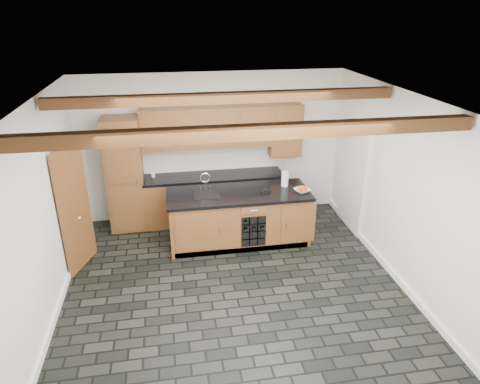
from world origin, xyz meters
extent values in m
plane|color=black|center=(0.00, 0.00, 0.00)|extent=(5.00, 5.00, 0.00)
plane|color=white|center=(0.00, 2.50, 1.40)|extent=(5.00, 0.00, 5.00)
plane|color=white|center=(-2.50, 0.00, 1.40)|extent=(0.00, 5.00, 5.00)
plane|color=white|center=(2.50, 0.00, 1.40)|extent=(0.00, 5.00, 5.00)
plane|color=white|center=(0.00, 0.00, 2.80)|extent=(5.00, 5.00, 0.00)
cube|color=#4F3214|center=(0.00, -1.20, 2.70)|extent=(4.90, 0.15, 0.15)
cube|color=#4F3214|center=(0.00, 0.60, 2.70)|extent=(4.90, 0.15, 0.15)
cube|color=white|center=(-2.48, 0.00, 0.05)|extent=(0.04, 5.00, 0.10)
cube|color=white|center=(2.48, 0.00, 0.05)|extent=(0.04, 5.00, 0.10)
cube|color=white|center=(-2.47, 1.30, 1.02)|extent=(0.06, 0.94, 2.04)
cube|color=brown|center=(-2.32, 0.95, 1.00)|extent=(0.31, 0.77, 2.00)
cube|color=white|center=(2.47, 1.50, 1.02)|extent=(0.06, 0.98, 2.04)
cube|color=black|center=(2.50, 1.50, 1.00)|extent=(0.02, 0.86, 1.96)
cube|color=brown|center=(-1.65, 2.20, 1.05)|extent=(0.65, 0.60, 2.10)
cube|color=brown|center=(-0.02, 2.20, 0.44)|extent=(2.60, 0.60, 0.88)
cube|color=black|center=(-0.02, 2.20, 0.91)|extent=(2.64, 0.62, 0.05)
cube|color=white|center=(-0.02, 2.49, 1.19)|extent=(2.60, 0.02, 0.52)
cube|color=brown|center=(-0.12, 2.33, 1.83)|extent=(2.40, 0.35, 0.75)
cube|color=brown|center=(1.38, 2.33, 1.70)|extent=(0.60, 0.35, 1.00)
cube|color=brown|center=(0.30, 1.30, 0.44)|extent=(2.40, 0.90, 0.88)
cube|color=black|center=(0.30, 1.30, 0.91)|extent=(2.46, 0.96, 0.05)
cube|color=brown|center=(-0.42, 0.84, 0.48)|extent=(0.80, 0.02, 0.70)
cube|color=brown|center=(1.25, 0.84, 0.48)|extent=(0.60, 0.02, 0.70)
cube|color=black|center=(0.48, 0.99, 0.40)|extent=(0.42, 0.30, 0.56)
cylinder|color=black|center=(0.34, 0.95, 0.61)|extent=(0.07, 0.26, 0.07)
cylinder|color=black|center=(0.34, 0.95, 0.47)|extent=(0.07, 0.26, 0.07)
cylinder|color=black|center=(0.62, 0.95, 0.47)|extent=(0.07, 0.26, 0.07)
cylinder|color=black|center=(0.48, 0.95, 0.47)|extent=(0.07, 0.26, 0.07)
cube|color=black|center=(-0.25, 1.30, 0.93)|extent=(0.45, 0.40, 0.02)
cylinder|color=silver|center=(-0.25, 1.48, 1.03)|extent=(0.02, 0.02, 0.20)
torus|color=silver|center=(-0.25, 1.48, 1.17)|extent=(0.18, 0.02, 0.18)
cylinder|color=silver|center=(-0.33, 1.48, 0.97)|extent=(0.02, 0.02, 0.08)
cylinder|color=silver|center=(-0.17, 1.48, 0.97)|extent=(0.02, 0.02, 0.08)
cube|color=black|center=(0.76, 1.23, 0.95)|extent=(0.17, 0.12, 0.04)
cylinder|color=black|center=(0.76, 1.23, 0.97)|extent=(0.11, 0.11, 0.01)
imported|color=silver|center=(1.38, 1.13, 0.96)|extent=(0.33, 0.33, 0.06)
sphere|color=red|center=(1.43, 1.13, 1.00)|extent=(0.07, 0.07, 0.07)
sphere|color=orange|center=(1.40, 1.18, 1.00)|extent=(0.07, 0.07, 0.07)
sphere|color=olive|center=(1.34, 1.16, 1.00)|extent=(0.07, 0.07, 0.07)
sphere|color=red|center=(1.34, 1.10, 1.00)|extent=(0.07, 0.07, 0.07)
sphere|color=#C55816|center=(1.39, 1.08, 1.00)|extent=(0.07, 0.07, 0.07)
cylinder|color=white|center=(1.16, 1.45, 1.06)|extent=(0.12, 0.12, 0.27)
imported|color=white|center=(-1.15, 2.27, 0.97)|extent=(0.12, 0.12, 0.09)
camera|label=1|loc=(-0.81, -5.33, 3.88)|focal=32.00mm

